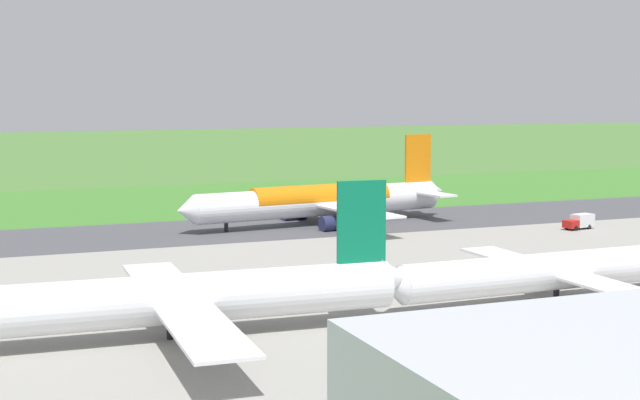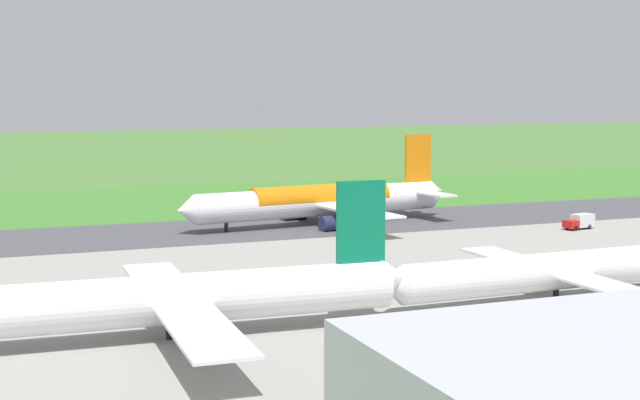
{
  "view_description": "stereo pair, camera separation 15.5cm",
  "coord_description": "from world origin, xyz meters",
  "px_view_note": "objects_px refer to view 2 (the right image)",
  "views": [
    {
      "loc": [
        61.01,
        154.15,
        24.3
      ],
      "look_at": [
        -0.17,
        0.0,
        4.5
      ],
      "focal_mm": 52.24,
      "sensor_mm": 36.0,
      "label": 1
    },
    {
      "loc": [
        60.87,
        154.2,
        24.3
      ],
      "look_at": [
        -0.17,
        0.0,
        4.5
      ],
      "focal_mm": 52.24,
      "sensor_mm": 36.0,
      "label": 2
    }
  ],
  "objects_px": {
    "service_car_followme": "(163,282)",
    "no_stopping_sign": "(274,196)",
    "service_truck_fuel": "(580,221)",
    "traffic_cone_orange": "(235,201)",
    "airliner_parked_far": "(172,298)",
    "airliner_parked_mid": "(558,270)",
    "airliner_main": "(322,201)"
  },
  "relations": [
    {
      "from": "service_car_followme",
      "to": "no_stopping_sign",
      "type": "xyz_separation_m",
      "value": [
        -40.27,
        -76.17,
        0.66
      ]
    },
    {
      "from": "airliner_parked_mid",
      "to": "no_stopping_sign",
      "type": "distance_m",
      "value": 99.62
    },
    {
      "from": "airliner_main",
      "to": "airliner_parked_mid",
      "type": "relative_size",
      "value": 1.19
    },
    {
      "from": "airliner_main",
      "to": "traffic_cone_orange",
      "type": "xyz_separation_m",
      "value": [
        5.26,
        -37.79,
        -4.08
      ]
    },
    {
      "from": "no_stopping_sign",
      "to": "traffic_cone_orange",
      "type": "relative_size",
      "value": 4.61
    },
    {
      "from": "airliner_parked_far",
      "to": "service_truck_fuel",
      "type": "bearing_deg",
      "value": -151.38
    },
    {
      "from": "airliner_parked_far",
      "to": "service_car_followme",
      "type": "relative_size",
      "value": 11.84
    },
    {
      "from": "airliner_main",
      "to": "service_car_followme",
      "type": "distance_m",
      "value": 57.55
    },
    {
      "from": "airliner_parked_mid",
      "to": "service_truck_fuel",
      "type": "distance_m",
      "value": 57.84
    },
    {
      "from": "airliner_parked_far",
      "to": "traffic_cone_orange",
      "type": "bearing_deg",
      "value": -109.49
    },
    {
      "from": "service_truck_fuel",
      "to": "no_stopping_sign",
      "type": "relative_size",
      "value": 2.42
    },
    {
      "from": "service_car_followme",
      "to": "no_stopping_sign",
      "type": "height_order",
      "value": "no_stopping_sign"
    },
    {
      "from": "no_stopping_sign",
      "to": "traffic_cone_orange",
      "type": "height_order",
      "value": "no_stopping_sign"
    },
    {
      "from": "airliner_main",
      "to": "airliner_parked_far",
      "type": "xyz_separation_m",
      "value": [
        42.17,
        66.53,
        -0.27
      ]
    },
    {
      "from": "service_car_followme",
      "to": "traffic_cone_orange",
      "type": "relative_size",
      "value": 7.87
    },
    {
      "from": "airliner_parked_far",
      "to": "service_car_followme",
      "type": "distance_m",
      "value": 24.07
    },
    {
      "from": "airliner_parked_mid",
      "to": "service_truck_fuel",
      "type": "bearing_deg",
      "value": -129.52
    },
    {
      "from": "airliner_parked_mid",
      "to": "service_car_followme",
      "type": "height_order",
      "value": "airliner_parked_mid"
    },
    {
      "from": "traffic_cone_orange",
      "to": "service_car_followme",
      "type": "bearing_deg",
      "value": 67.91
    },
    {
      "from": "service_truck_fuel",
      "to": "traffic_cone_orange",
      "type": "bearing_deg",
      "value": -53.03
    },
    {
      "from": "service_truck_fuel",
      "to": "traffic_cone_orange",
      "type": "xyz_separation_m",
      "value": [
        44.91,
        -59.66,
        -1.13
      ]
    },
    {
      "from": "service_truck_fuel",
      "to": "traffic_cone_orange",
      "type": "distance_m",
      "value": 74.69
    },
    {
      "from": "traffic_cone_orange",
      "to": "airliner_parked_mid",
      "type": "bearing_deg",
      "value": 94.46
    },
    {
      "from": "airliner_parked_mid",
      "to": "airliner_parked_far",
      "type": "relative_size",
      "value": 0.88
    },
    {
      "from": "airliner_parked_far",
      "to": "airliner_main",
      "type": "bearing_deg",
      "value": -122.37
    },
    {
      "from": "airliner_parked_far",
      "to": "service_car_followme",
      "type": "height_order",
      "value": "airliner_parked_far"
    },
    {
      "from": "no_stopping_sign",
      "to": "airliner_main",
      "type": "bearing_deg",
      "value": 86.19
    },
    {
      "from": "service_car_followme",
      "to": "airliner_parked_far",
      "type": "bearing_deg",
      "value": 80.07
    },
    {
      "from": "service_truck_fuel",
      "to": "service_car_followme",
      "type": "bearing_deg",
      "value": 15.23
    },
    {
      "from": "airliner_parked_mid",
      "to": "traffic_cone_orange",
      "type": "distance_m",
      "value": 104.62
    },
    {
      "from": "airliner_main",
      "to": "service_truck_fuel",
      "type": "bearing_deg",
      "value": 151.12
    },
    {
      "from": "airliner_parked_mid",
      "to": "no_stopping_sign",
      "type": "relative_size",
      "value": 17.89
    }
  ]
}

